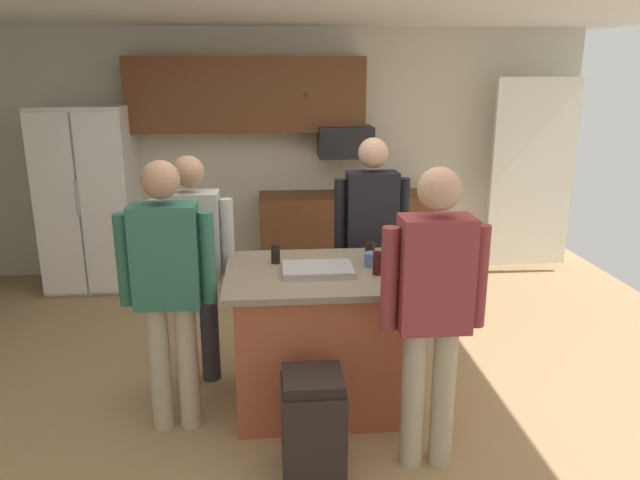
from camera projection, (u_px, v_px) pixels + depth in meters
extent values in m
plane|color=tan|center=(302.00, 393.00, 4.15)|extent=(7.04, 7.04, 0.00)
cube|color=beige|center=(287.00, 153.00, 6.48)|extent=(6.40, 0.10, 2.60)
cube|color=white|center=(532.00, 174.00, 6.36)|extent=(0.90, 0.06, 2.00)
cube|color=brown|center=(247.00, 95.00, 6.08)|extent=(2.40, 0.35, 0.75)
sphere|color=#4C3823|center=(307.00, 95.00, 5.95)|extent=(0.04, 0.04, 0.04)
cube|color=brown|center=(344.00, 235.00, 6.45)|extent=(1.80, 0.60, 0.90)
sphere|color=#4C3823|center=(391.00, 242.00, 6.19)|extent=(0.04, 0.04, 0.04)
cube|color=white|center=(90.00, 198.00, 6.03)|extent=(0.88, 0.70, 1.84)
cube|color=white|center=(56.00, 207.00, 5.66)|extent=(0.41, 0.04, 1.76)
cube|color=white|center=(103.00, 206.00, 5.70)|extent=(0.41, 0.04, 1.76)
cylinder|color=#B2B2B7|center=(77.00, 197.00, 5.63)|extent=(0.02, 0.02, 0.35)
cube|color=black|center=(345.00, 142.00, 6.20)|extent=(0.56, 0.40, 0.32)
cube|color=#AD5638|center=(324.00, 340.00, 3.94)|extent=(1.11, 0.81, 0.89)
cube|color=gray|center=(324.00, 273.00, 3.81)|extent=(1.25, 0.95, 0.04)
cylinder|color=#4C5166|center=(359.00, 302.00, 4.69)|extent=(0.13, 0.13, 0.82)
cylinder|color=#4C5166|center=(380.00, 301.00, 4.70)|extent=(0.13, 0.13, 0.82)
cube|color=black|center=(372.00, 213.00, 4.50)|extent=(0.38, 0.22, 0.62)
sphere|color=tan|center=(373.00, 153.00, 4.37)|extent=(0.22, 0.22, 0.22)
cylinder|color=black|center=(340.00, 216.00, 4.48)|extent=(0.09, 0.09, 0.55)
cylinder|color=black|center=(403.00, 214.00, 4.52)|extent=(0.09, 0.09, 0.55)
cylinder|color=tan|center=(413.00, 398.00, 3.31)|extent=(0.13, 0.13, 0.83)
cylinder|color=tan|center=(443.00, 396.00, 3.33)|extent=(0.13, 0.13, 0.83)
cube|color=maroon|center=(435.00, 274.00, 3.12)|extent=(0.38, 0.22, 0.62)
sphere|color=tan|center=(439.00, 189.00, 3.00)|extent=(0.22, 0.22, 0.22)
cylinder|color=maroon|center=(389.00, 279.00, 3.11)|extent=(0.09, 0.09, 0.56)
cylinder|color=maroon|center=(479.00, 276.00, 3.15)|extent=(0.09, 0.09, 0.56)
cylinder|color=tan|center=(160.00, 367.00, 3.66)|extent=(0.13, 0.13, 0.82)
cylinder|color=tan|center=(188.00, 366.00, 3.67)|extent=(0.13, 0.13, 0.82)
cube|color=#2D6651|center=(166.00, 256.00, 3.47)|extent=(0.38, 0.22, 0.61)
sphere|color=tan|center=(160.00, 180.00, 3.35)|extent=(0.22, 0.22, 0.22)
cylinder|color=#2D6651|center=(124.00, 260.00, 3.46)|extent=(0.09, 0.09, 0.55)
cylinder|color=#2D6651|center=(208.00, 258.00, 3.50)|extent=(0.09, 0.09, 0.55)
cylinder|color=#383842|center=(185.00, 329.00, 4.24)|extent=(0.13, 0.13, 0.79)
cylinder|color=#383842|center=(210.00, 328.00, 4.25)|extent=(0.13, 0.13, 0.79)
cube|color=#B7B7B2|center=(192.00, 235.00, 4.06)|extent=(0.38, 0.22, 0.59)
sphere|color=tan|center=(188.00, 172.00, 3.94)|extent=(0.21, 0.21, 0.21)
cylinder|color=#B7B7B2|center=(156.00, 239.00, 4.04)|extent=(0.09, 0.09, 0.53)
cylinder|color=#B7B7B2|center=(228.00, 237.00, 4.08)|extent=(0.09, 0.09, 0.53)
cylinder|color=black|center=(378.00, 263.00, 3.71)|extent=(0.07, 0.07, 0.14)
cylinder|color=#4C6B99|center=(371.00, 259.00, 3.87)|extent=(0.09, 0.09, 0.09)
torus|color=#4C6B99|center=(380.00, 259.00, 3.88)|extent=(0.06, 0.01, 0.06)
cylinder|color=black|center=(276.00, 254.00, 3.94)|extent=(0.06, 0.06, 0.12)
cylinder|color=white|center=(395.00, 275.00, 3.56)|extent=(0.08, 0.08, 0.11)
torus|color=white|center=(404.00, 274.00, 3.56)|extent=(0.06, 0.01, 0.06)
cylinder|color=black|center=(370.00, 252.00, 3.99)|extent=(0.07, 0.07, 0.12)
cube|color=#B7B7BC|center=(318.00, 271.00, 3.76)|extent=(0.44, 0.30, 0.02)
cube|color=#A8A8AD|center=(318.00, 268.00, 3.75)|extent=(0.44, 0.30, 0.02)
cube|color=black|center=(313.00, 430.00, 3.25)|extent=(0.34, 0.34, 0.55)
cube|color=black|center=(313.00, 380.00, 3.17)|extent=(0.32, 0.32, 0.06)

